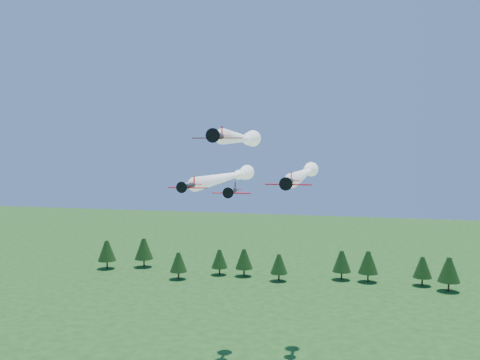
% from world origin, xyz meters
% --- Properties ---
extents(plane_lead, '(9.80, 48.38, 3.70)m').
position_xyz_m(plane_lead, '(-3.29, 19.46, 51.59)').
color(plane_lead, black).
rests_on(plane_lead, ground).
extents(plane_left, '(6.63, 52.87, 3.70)m').
position_xyz_m(plane_left, '(-8.29, 29.01, 43.41)').
color(plane_left, black).
rests_on(plane_left, ground).
extents(plane_right, '(7.53, 58.63, 3.70)m').
position_xyz_m(plane_right, '(7.91, 32.95, 44.20)').
color(plane_right, black).
rests_on(plane_right, ground).
extents(plane_slot, '(6.81, 7.40, 2.39)m').
position_xyz_m(plane_slot, '(-1.94, 5.79, 42.11)').
color(plane_slot, black).
rests_on(plane_slot, ground).
extents(treeline, '(174.92, 22.67, 11.91)m').
position_xyz_m(treeline, '(-2.28, 111.84, 6.96)').
color(treeline, '#382314').
rests_on(treeline, ground).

